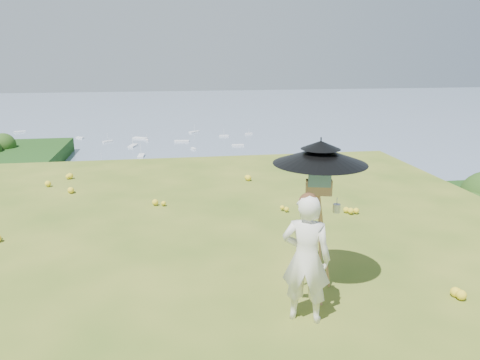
{
  "coord_description": "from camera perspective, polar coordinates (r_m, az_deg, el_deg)",
  "views": [
    {
      "loc": [
        0.45,
        -6.4,
        2.97
      ],
      "look_at": [
        1.67,
        1.21,
        0.86
      ],
      "focal_mm": 35.0,
      "sensor_mm": 36.0,
      "label": 1
    }
  ],
  "objects": [
    {
      "name": "painter_cap",
      "position": [
        5.07,
        8.37,
        -2.16
      ],
      "size": [
        0.26,
        0.28,
        0.1
      ],
      "primitive_type": null,
      "rotation": [
        0.0,
        0.0,
        -0.26
      ],
      "color": "#D2737B",
      "rests_on": "painter"
    },
    {
      "name": "sun_umbrella",
      "position": [
        5.62,
        9.71,
        1.82
      ],
      "size": [
        1.46,
        1.46,
        0.67
      ],
      "primitive_type": null,
      "rotation": [
        0.0,
        0.0,
        -0.39
      ],
      "color": "black",
      "rests_on": "field_easel"
    },
    {
      "name": "wildflowers",
      "position": [
        7.27,
        -12.02,
        -8.6
      ],
      "size": [
        10.0,
        10.5,
        0.12
      ],
      "primitive_type": null,
      "color": "yellow",
      "rests_on": "ground"
    },
    {
      "name": "painter",
      "position": [
        5.32,
        8.07,
        -9.47
      ],
      "size": [
        0.65,
        0.55,
        1.5
      ],
      "primitive_type": "imported",
      "rotation": [
        0.0,
        0.0,
        2.73
      ],
      "color": "white",
      "rests_on": "ground"
    },
    {
      "name": "slope_trees",
      "position": [
        45.13,
        -9.0,
        -8.31
      ],
      "size": [
        110.0,
        50.0,
        6.0
      ],
      "primitive_type": null,
      "color": "#244715",
      "rests_on": "forest_slope"
    },
    {
      "name": "ground",
      "position": [
        7.07,
        -12.08,
        -9.87
      ],
      "size": [
        14.0,
        14.0,
        0.0
      ],
      "primitive_type": "plane",
      "color": "#40641C",
      "rests_on": "ground"
    },
    {
      "name": "bay_water",
      "position": [
        249.15,
        -9.15,
        6.63
      ],
      "size": [
        700.0,
        700.0,
        0.0
      ],
      "primitive_type": "plane",
      "color": "slate",
      "rests_on": "ground"
    },
    {
      "name": "moored_boats",
      "position": [
        171.84,
        -13.21,
        2.64
      ],
      "size": [
        140.0,
        140.0,
        0.7
      ],
      "primitive_type": null,
      "color": "white",
      "rests_on": "bay_water"
    },
    {
      "name": "shoreline_tier",
      "position": [
        90.24,
        -8.62,
        -10.41
      ],
      "size": [
        170.0,
        28.0,
        8.0
      ],
      "primitive_type": "cube",
      "color": "#6C6556",
      "rests_on": "bay_water"
    },
    {
      "name": "harbor_town",
      "position": [
        87.63,
        -8.79,
        -6.58
      ],
      "size": [
        110.0,
        22.0,
        5.0
      ],
      "primitive_type": null,
      "color": "silver",
      "rests_on": "shoreline_tier"
    },
    {
      "name": "field_easel",
      "position": [
        5.85,
        9.34,
        -6.46
      ],
      "size": [
        0.75,
        0.75,
        1.63
      ],
      "primitive_type": null,
      "rotation": [
        0.0,
        0.0,
        -0.24
      ],
      "color": "#AD8048",
      "rests_on": "ground"
    }
  ]
}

